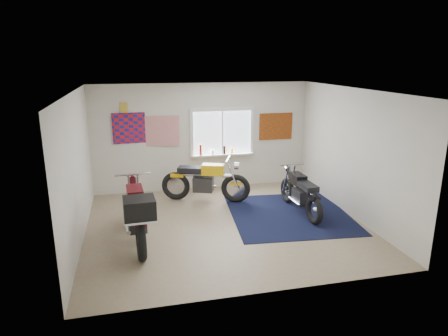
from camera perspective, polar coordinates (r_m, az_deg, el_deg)
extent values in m
plane|color=#9E896B|center=(8.22, 0.21, -8.12)|extent=(5.50, 5.50, 0.00)
plane|color=white|center=(7.55, 0.23, 11.00)|extent=(5.50, 5.50, 0.00)
plane|color=silver|center=(10.17, -3.05, 4.45)|extent=(5.50, 0.00, 5.50)
plane|color=silver|center=(5.48, 6.30, -5.31)|extent=(5.50, 0.00, 5.50)
plane|color=silver|center=(7.64, -20.27, -0.20)|extent=(0.00, 5.00, 5.00)
plane|color=silver|center=(8.81, 17.91, 2.00)|extent=(0.00, 5.00, 5.00)
cube|color=black|center=(8.84, 9.32, -6.54)|extent=(2.73, 2.82, 0.01)
cube|color=white|center=(10.23, -0.28, 5.11)|extent=(1.50, 0.02, 1.10)
cube|color=white|center=(10.13, -0.26, 8.38)|extent=(1.66, 0.06, 0.08)
cube|color=white|center=(10.34, -0.26, 1.88)|extent=(1.66, 0.06, 0.08)
cube|color=white|center=(10.07, -4.66, 4.90)|extent=(0.08, 0.06, 1.10)
cube|color=white|center=(10.42, 4.00, 5.26)|extent=(0.08, 0.06, 1.10)
cube|color=white|center=(10.22, -0.26, 5.10)|extent=(0.04, 0.06, 1.10)
cube|color=white|center=(10.28, -0.18, 1.91)|extent=(1.60, 0.16, 0.04)
cylinder|color=maroon|center=(10.12, -3.36, 2.60)|extent=(0.07, 0.07, 0.28)
cylinder|color=silver|center=(10.19, -1.64, 2.25)|extent=(0.06, 0.06, 0.12)
cylinder|color=black|center=(10.25, 0.06, 2.62)|extent=(0.06, 0.06, 0.22)
cylinder|color=gold|center=(10.30, 1.16, 2.46)|extent=(0.05, 0.05, 0.14)
plane|color=red|center=(9.94, -12.79, 5.60)|extent=(1.00, 0.07, 1.00)
plane|color=red|center=(9.96, -9.01, 5.23)|extent=(0.90, 0.09, 0.90)
cube|color=gold|center=(9.87, -14.13, 8.38)|extent=(0.18, 0.02, 0.24)
cube|color=#A54C14|center=(10.62, 7.42, 5.91)|extent=(0.90, 0.03, 0.70)
torus|color=black|center=(9.35, 1.67, -2.93)|extent=(0.69, 0.37, 0.69)
torus|color=black|center=(9.59, -6.90, -2.56)|extent=(0.69, 0.37, 0.69)
cylinder|color=silver|center=(9.35, 1.67, -2.93)|extent=(0.14, 0.14, 0.11)
cylinder|color=silver|center=(9.59, -6.90, -2.56)|extent=(0.14, 0.14, 0.11)
cylinder|color=silver|center=(9.36, -2.69, -1.02)|extent=(1.24, 0.54, 0.09)
cube|color=#29282A|center=(9.43, -2.98, -2.32)|extent=(0.53, 0.43, 0.35)
cylinder|color=silver|center=(9.62, -2.80, -2.61)|extent=(0.55, 0.27, 0.07)
cube|color=#E9B10C|center=(9.29, -1.58, -0.21)|extent=(0.57, 0.43, 0.25)
cube|color=black|center=(9.39, -4.86, -0.21)|extent=(0.63, 0.47, 0.12)
cube|color=#E9B10C|center=(9.50, -6.66, -0.98)|extent=(0.35, 0.26, 0.08)
cube|color=#E9B10C|center=(9.31, 1.68, -2.21)|extent=(0.32, 0.24, 0.05)
cylinder|color=silver|center=(9.17, 0.56, 1.32)|extent=(0.26, 0.61, 0.04)
cylinder|color=silver|center=(9.19, 1.83, 0.28)|extent=(0.15, 0.19, 0.16)
torus|color=black|center=(9.47, 9.05, -3.17)|extent=(0.15, 0.60, 0.59)
torus|color=black|center=(8.36, 12.78, -5.92)|extent=(0.15, 0.60, 0.59)
cylinder|color=silver|center=(9.47, 9.05, -3.17)|extent=(0.10, 0.11, 0.10)
cylinder|color=silver|center=(8.36, 12.78, -5.92)|extent=(0.10, 0.11, 0.10)
cylinder|color=silver|center=(8.82, 10.89, -2.67)|extent=(0.13, 1.19, 0.08)
cube|color=#29282A|center=(8.84, 10.96, -4.04)|extent=(0.28, 0.44, 0.32)
cylinder|color=silver|center=(8.81, 10.04, -4.72)|extent=(0.09, 0.52, 0.07)
cube|color=black|center=(8.92, 10.45, -1.54)|extent=(0.26, 0.48, 0.23)
cube|color=black|center=(8.50, 11.90, -2.61)|extent=(0.29, 0.53, 0.11)
cube|color=black|center=(8.31, 12.74, -4.05)|extent=(0.16, 0.29, 0.08)
cube|color=black|center=(9.44, 9.08, -2.52)|extent=(0.14, 0.27, 0.05)
cylinder|color=silver|center=(9.13, 9.66, 0.49)|extent=(0.59, 0.06, 0.03)
cylinder|color=silver|center=(9.34, 9.13, -0.12)|extent=(0.15, 0.10, 0.15)
torus|color=black|center=(8.30, -12.70, -5.63)|extent=(0.18, 0.72, 0.72)
torus|color=black|center=(6.88, -11.78, -10.12)|extent=(0.18, 0.72, 0.72)
cylinder|color=silver|center=(8.30, -12.70, -5.63)|extent=(0.12, 0.13, 0.12)
cylinder|color=silver|center=(6.88, -11.78, -10.12)|extent=(0.12, 0.13, 0.12)
cylinder|color=silver|center=(7.46, -12.43, -5.33)|extent=(0.18, 1.39, 0.10)
cube|color=#29282A|center=(7.50, -12.29, -7.21)|extent=(0.34, 0.51, 0.38)
cylinder|color=silver|center=(7.54, -13.59, -8.09)|extent=(0.11, 0.61, 0.08)
cube|color=#430A0F|center=(7.60, -12.61, -3.72)|extent=(0.32, 0.57, 0.26)
cube|color=black|center=(7.06, -12.25, -5.40)|extent=(0.34, 0.62, 0.13)
cube|color=#430A0F|center=(6.81, -11.96, -7.58)|extent=(0.19, 0.34, 0.09)
cube|color=#430A0F|center=(8.26, -12.75, -4.77)|extent=(0.17, 0.32, 0.06)
cylinder|color=silver|center=(7.87, -12.93, -0.88)|extent=(0.69, 0.08, 0.04)
cylinder|color=silver|center=(8.13, -12.96, -1.65)|extent=(0.18, 0.12, 0.18)
cube|color=black|center=(6.54, -11.99, -5.64)|extent=(0.52, 0.49, 0.33)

